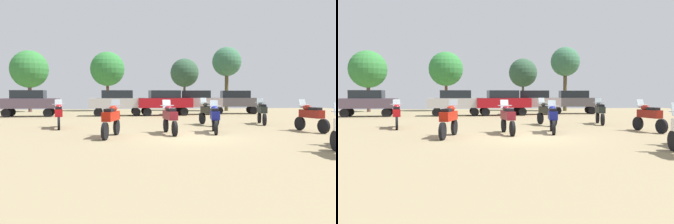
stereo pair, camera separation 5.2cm
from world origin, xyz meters
TOP-DOWN VIEW (x-y plane):
  - ground_plane at (0.00, 0.00)m, footprint 44.00×52.00m
  - motorcycle_2 at (-3.18, 0.33)m, footprint 0.80×2.27m
  - motorcycle_5 at (5.17, 5.14)m, footprint 0.74×2.17m
  - motorcycle_7 at (-5.88, 4.33)m, footprint 0.70×2.23m
  - motorcycle_8 at (1.33, 1.30)m, footprint 0.72×2.13m
  - motorcycle_9 at (5.79, 1.11)m, footprint 0.71×2.12m
  - motorcycle_11 at (-0.71, 1.14)m, footprint 0.62×2.25m
  - motorcycle_12 at (1.98, 4.92)m, footprint 0.73×2.25m
  - car_1 at (0.70, 13.80)m, footprint 4.40×2.04m
  - car_2 at (-3.05, 13.85)m, footprint 4.35×1.91m
  - car_3 at (-9.67, 13.79)m, footprint 4.36×1.94m
  - car_4 at (3.49, 14.74)m, footprint 4.55×2.54m
  - car_5 at (7.09, 15.30)m, footprint 4.52×2.42m
  - tree_1 at (-11.35, 20.92)m, footprint 3.56×3.56m
  - tree_2 at (-4.05, 22.13)m, footprint 3.48×3.48m
  - tree_4 at (7.92, 20.34)m, footprint 2.94×2.94m
  - tree_5 at (3.86, 21.86)m, footprint 2.95×2.95m

SIDE VIEW (x-z plane):
  - ground_plane at x=0.00m, z-range 0.00..0.02m
  - motorcycle_8 at x=1.33m, z-range 0.01..1.45m
  - motorcycle_7 at x=-5.88m, z-range 0.01..1.45m
  - motorcycle_11 at x=-0.71m, z-range 0.01..1.47m
  - motorcycle_9 at x=5.79m, z-range 0.01..1.48m
  - motorcycle_5 at x=5.17m, z-range 0.01..1.49m
  - motorcycle_12 at x=1.98m, z-range 0.01..1.51m
  - motorcycle_2 at x=-3.18m, z-range 0.01..1.51m
  - car_1 at x=0.70m, z-range 0.19..2.19m
  - car_2 at x=-3.05m, z-range 0.19..2.19m
  - car_3 at x=-9.67m, z-range 0.19..2.19m
  - car_4 at x=3.49m, z-range 0.19..2.19m
  - car_5 at x=7.09m, z-range 0.19..2.19m
  - tree_5 at x=3.86m, z-range 1.22..6.61m
  - tree_1 at x=-11.35m, z-range 1.15..7.00m
  - tree_2 at x=-4.05m, z-range 1.26..7.26m
  - tree_4 at x=7.92m, z-range 1.71..8.16m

